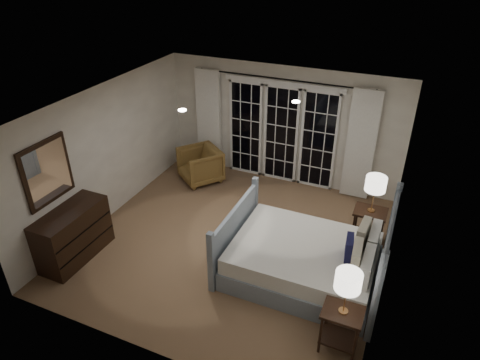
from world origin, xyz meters
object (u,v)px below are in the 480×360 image
at_px(armchair, 200,165).
at_px(dresser, 73,234).
at_px(lamp_left, 348,281).
at_px(lamp_right, 376,184).
at_px(bed, 307,259).
at_px(nightstand_right, 369,222).
at_px(nightstand_left, 341,324).

height_order(armchair, dresser, dresser).
relative_size(lamp_left, lamp_right, 0.96).
xyz_separation_m(bed, nightstand_right, (0.73, 1.21, 0.11)).
height_order(bed, nightstand_left, bed).
height_order(nightstand_left, lamp_left, lamp_left).
bearing_deg(lamp_left, nightstand_left, 0.00).
bearing_deg(armchair, lamp_left, -2.71).
relative_size(bed, nightstand_left, 3.60).
bearing_deg(nightstand_left, lamp_right, 90.65).
distance_m(bed, lamp_right, 1.65).
height_order(lamp_left, lamp_right, lamp_right).
bearing_deg(lamp_left, armchair, 139.36).
relative_size(nightstand_left, lamp_left, 1.06).
height_order(lamp_right, armchair, lamp_right).
bearing_deg(dresser, armchair, 77.51).
relative_size(nightstand_right, armchair, 0.85).
xyz_separation_m(bed, nightstand_left, (0.75, -1.14, 0.09)).
relative_size(bed, armchair, 2.89).
xyz_separation_m(nightstand_left, lamp_left, (-0.00, 0.00, 0.72)).
xyz_separation_m(bed, lamp_left, (0.75, -1.14, 0.81)).
height_order(nightstand_left, lamp_right, lamp_right).
relative_size(bed, lamp_right, 3.66).
bearing_deg(nightstand_left, bed, 123.49).
bearing_deg(armchair, nightstand_right, 25.10).
distance_m(bed, dresser, 3.79).
distance_m(lamp_left, armchair, 4.95).
bearing_deg(bed, nightstand_right, 58.91).
bearing_deg(bed, lamp_left, -56.51).
bearing_deg(nightstand_left, dresser, 178.73).
height_order(bed, lamp_right, bed).
height_order(nightstand_left, nightstand_right, nightstand_right).
height_order(nightstand_right, dresser, dresser).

